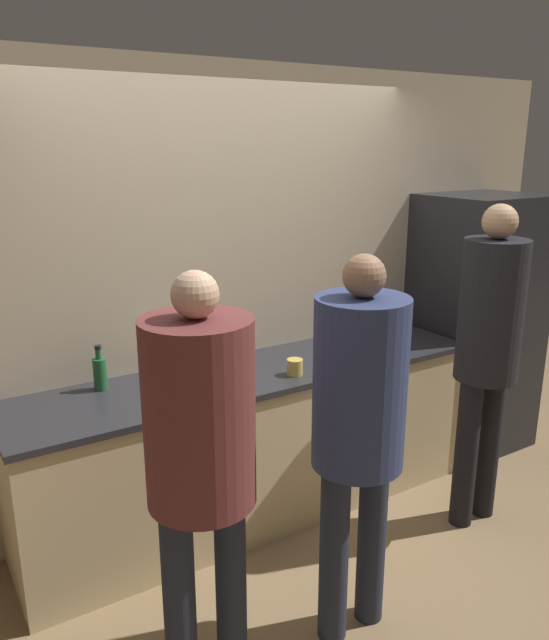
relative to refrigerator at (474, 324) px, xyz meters
name	(u,v)px	position (x,y,z in m)	size (l,w,h in m)	color
ground_plane	(289,542)	(-1.81, -0.35, -0.91)	(14.00, 14.00, 0.00)	#8C704C
wall_back	(225,292)	(-1.81, 0.36, 0.39)	(5.20, 0.06, 2.60)	#C6B293
counter	(254,442)	(-1.81, 0.03, -0.45)	(2.78, 0.69, 0.91)	beige
refrigerator	(474,324)	(0.00, 0.00, 0.00)	(0.78, 0.70, 1.82)	#232328
person_left	(200,443)	(-2.59, -0.92, 0.17)	(0.42, 0.42, 1.74)	#232838
person_center	(359,414)	(-1.91, -1.02, 0.16)	(0.39, 0.39, 1.75)	#232838
person_right	(488,341)	(-0.75, -0.72, 0.20)	(0.34, 0.34, 1.86)	black
fruit_bowl	(177,373)	(-2.25, 0.09, 0.05)	(0.27, 0.27, 0.12)	beige
utensil_crock	(351,332)	(-1.02, 0.13, 0.07)	(0.12, 0.12, 0.27)	#ADA393
bottle_green	(100,372)	(-2.64, 0.19, 0.10)	(0.07, 0.07, 0.24)	#236033
cup_yellow	(295,367)	(-1.65, -0.17, 0.05)	(0.09, 0.09, 0.09)	gold
cup_black	(217,359)	(-1.96, 0.17, 0.05)	(0.09, 0.09, 0.09)	#28282D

